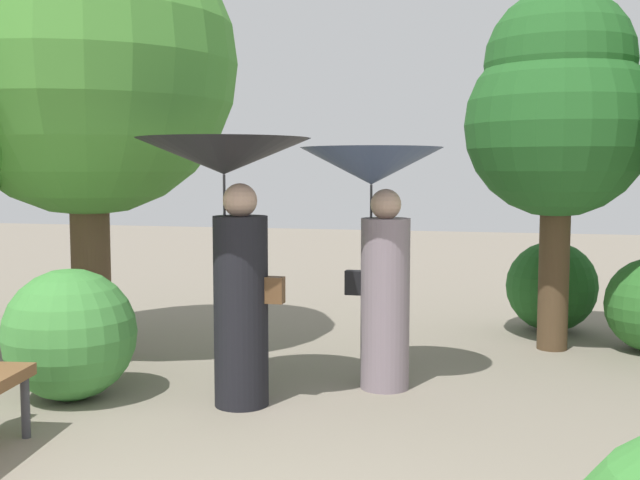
# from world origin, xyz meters

# --- Properties ---
(person_left) EXTENTS (1.32, 1.32, 2.04)m
(person_left) POSITION_xyz_m (-0.58, 2.50, 1.50)
(person_left) COLOR black
(person_left) RESTS_ON ground
(person_right) EXTENTS (1.17, 1.17, 1.99)m
(person_right) POSITION_xyz_m (0.42, 3.22, 1.43)
(person_right) COLOR gray
(person_right) RESTS_ON ground
(tree_near_left) EXTENTS (2.89, 2.89, 4.71)m
(tree_near_left) POSITION_xyz_m (-2.46, 3.69, 3.05)
(tree_near_left) COLOR brown
(tree_near_left) RESTS_ON ground
(tree_near_right) EXTENTS (1.83, 1.83, 3.58)m
(tree_near_right) POSITION_xyz_m (1.93, 5.01, 2.43)
(tree_near_right) COLOR #4C3823
(tree_near_right) RESTS_ON ground
(bush_path_left) EXTENTS (1.01, 1.01, 1.01)m
(bush_path_left) POSITION_xyz_m (1.96, 5.94, 0.50)
(bush_path_left) COLOR #235B23
(bush_path_left) RESTS_ON ground
(bush_behind_bench) EXTENTS (1.04, 1.04, 1.04)m
(bush_behind_bench) POSITION_xyz_m (-1.86, 2.33, 0.52)
(bush_behind_bench) COLOR #428C3D
(bush_behind_bench) RESTS_ON ground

